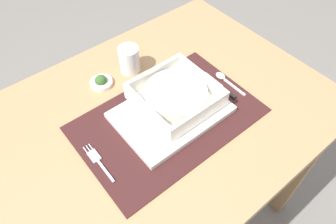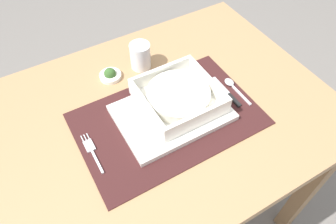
# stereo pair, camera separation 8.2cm
# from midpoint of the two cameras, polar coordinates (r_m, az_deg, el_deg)

# --- Properties ---
(ground_plane) EXTENTS (6.00, 6.00, 0.00)m
(ground_plane) POSITION_cam_midpoint_polar(r_m,az_deg,el_deg) (1.47, -3.11, -18.09)
(ground_plane) COLOR slate
(dining_table) EXTENTS (0.97, 0.70, 0.71)m
(dining_table) POSITION_cam_midpoint_polar(r_m,az_deg,el_deg) (0.93, -4.67, -4.57)
(dining_table) COLOR #A37A51
(dining_table) RESTS_ON ground
(placemat) EXTENTS (0.48, 0.31, 0.00)m
(placemat) POSITION_cam_midpoint_polar(r_m,az_deg,el_deg) (0.84, -2.78, -1.40)
(placemat) COLOR #381919
(placemat) RESTS_ON dining_table
(serving_plate) EXTENTS (0.29, 0.21, 0.02)m
(serving_plate) POSITION_cam_midpoint_polar(r_m,az_deg,el_deg) (0.84, -2.23, -0.20)
(serving_plate) COLOR white
(serving_plate) RESTS_ON placemat
(porridge_bowl) EXTENTS (0.20, 0.20, 0.05)m
(porridge_bowl) POSITION_cam_midpoint_polar(r_m,az_deg,el_deg) (0.84, -1.41, 2.79)
(porridge_bowl) COLOR white
(porridge_bowl) RESTS_ON serving_plate
(fork) EXTENTS (0.02, 0.13, 0.00)m
(fork) POSITION_cam_midpoint_polar(r_m,az_deg,el_deg) (0.79, -15.66, -8.61)
(fork) COLOR silver
(fork) RESTS_ON placemat
(spoon) EXTENTS (0.02, 0.11, 0.01)m
(spoon) POSITION_cam_midpoint_polar(r_m,az_deg,el_deg) (0.94, 7.58, 5.98)
(spoon) COLOR silver
(spoon) RESTS_ON placemat
(butter_knife) EXTENTS (0.01, 0.13, 0.01)m
(butter_knife) POSITION_cam_midpoint_polar(r_m,az_deg,el_deg) (0.91, 7.11, 4.39)
(butter_knife) COLOR black
(butter_knife) RESTS_ON placemat
(drinking_glass) EXTENTS (0.06, 0.06, 0.08)m
(drinking_glass) POSITION_cam_midpoint_polar(r_m,az_deg,el_deg) (0.96, -9.48, 9.13)
(drinking_glass) COLOR white
(drinking_glass) RESTS_ON dining_table
(condiment_saucer) EXTENTS (0.06, 0.06, 0.04)m
(condiment_saucer) POSITION_cam_midpoint_polar(r_m,az_deg,el_deg) (0.95, -14.46, 5.19)
(condiment_saucer) COLOR white
(condiment_saucer) RESTS_ON dining_table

